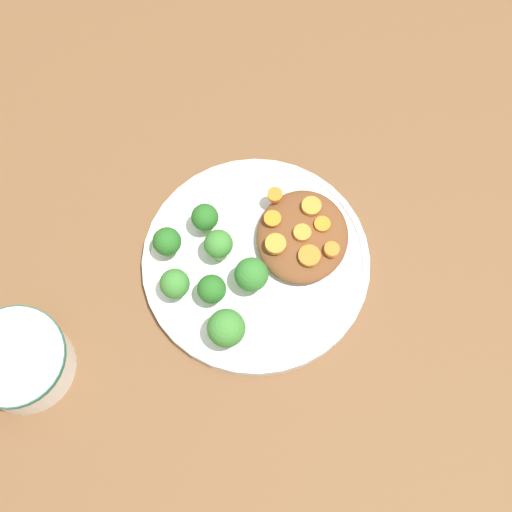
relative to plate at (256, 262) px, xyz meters
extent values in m
plane|color=brown|center=(0.00, 0.00, -0.01)|extent=(4.00, 4.00, 0.00)
cylinder|color=white|center=(0.00, 0.00, 0.00)|extent=(0.27, 0.27, 0.02)
torus|color=white|center=(0.00, 0.00, 0.01)|extent=(0.27, 0.27, 0.01)
cylinder|color=white|center=(-0.17, 0.24, 0.02)|extent=(0.11, 0.11, 0.06)
cylinder|color=#235B47|center=(-0.17, 0.24, 0.05)|extent=(0.11, 0.11, 0.01)
cylinder|color=white|center=(-0.17, 0.24, 0.04)|extent=(0.09, 0.09, 0.01)
ellipsoid|color=brown|center=(0.04, -0.05, 0.02)|extent=(0.12, 0.11, 0.03)
cylinder|color=#759E51|center=(0.03, 0.07, 0.02)|extent=(0.02, 0.02, 0.02)
sphere|color=#286B23|center=(0.03, 0.07, 0.04)|extent=(0.03, 0.03, 0.03)
cylinder|color=#7FA85B|center=(0.00, 0.04, 0.02)|extent=(0.02, 0.02, 0.02)
sphere|color=#3D8433|center=(0.00, 0.04, 0.04)|extent=(0.03, 0.03, 0.03)
cylinder|color=#7FA85B|center=(-0.05, 0.04, 0.02)|extent=(0.01, 0.01, 0.02)
sphere|color=#286B23|center=(-0.05, 0.04, 0.03)|extent=(0.03, 0.03, 0.03)
cylinder|color=#759E51|center=(-0.10, 0.02, 0.02)|extent=(0.01, 0.01, 0.02)
sphere|color=#3D8433|center=(-0.10, 0.02, 0.04)|extent=(0.04, 0.04, 0.04)
cylinder|color=#759E51|center=(-0.01, 0.10, 0.02)|extent=(0.02, 0.02, 0.02)
sphere|color=#286B23|center=(-0.01, 0.10, 0.04)|extent=(0.03, 0.03, 0.03)
cylinder|color=#7FA85B|center=(-0.03, 0.00, 0.02)|extent=(0.02, 0.02, 0.02)
sphere|color=#337A2D|center=(-0.03, 0.00, 0.04)|extent=(0.04, 0.04, 0.04)
cylinder|color=#759E51|center=(-0.05, 0.08, 0.02)|extent=(0.02, 0.02, 0.02)
sphere|color=#3D8433|center=(-0.05, 0.08, 0.04)|extent=(0.03, 0.03, 0.03)
cylinder|color=orange|center=(0.05, -0.07, 0.03)|extent=(0.02, 0.02, 0.00)
cylinder|color=orange|center=(0.01, -0.06, 0.04)|extent=(0.03, 0.03, 0.01)
cylinder|color=orange|center=(0.04, -0.01, 0.03)|extent=(0.02, 0.02, 0.00)
cylinder|color=orange|center=(0.02, -0.09, 0.04)|extent=(0.02, 0.02, 0.01)
cylinder|color=orange|center=(0.01, -0.02, 0.04)|extent=(0.02, 0.02, 0.01)
cylinder|color=orange|center=(0.07, -0.01, 0.04)|extent=(0.02, 0.02, 0.01)
cylinder|color=orange|center=(0.07, -0.05, 0.04)|extent=(0.02, 0.02, 0.01)
cylinder|color=orange|center=(0.03, -0.05, 0.04)|extent=(0.02, 0.02, 0.01)
camera|label=1|loc=(-0.29, -0.05, 0.80)|focal=50.00mm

